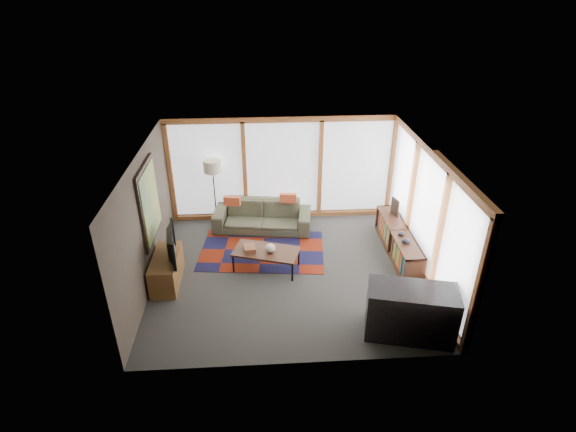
{
  "coord_description": "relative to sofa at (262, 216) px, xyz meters",
  "views": [
    {
      "loc": [
        -0.52,
        -7.66,
        5.45
      ],
      "look_at": [
        0.0,
        0.4,
        1.1
      ],
      "focal_mm": 28.0,
      "sensor_mm": 36.0,
      "label": 1
    }
  ],
  "objects": [
    {
      "name": "shelf_picture",
      "position": [
        3.03,
        -0.57,
        0.45
      ],
      "size": [
        0.11,
        0.29,
        0.38
      ],
      "primitive_type": "cube",
      "rotation": [
        0.0,
        0.0,
        0.25
      ],
      "color": "black",
      "rests_on": "bookshelf"
    },
    {
      "name": "vase",
      "position": [
        0.14,
        -1.75,
        0.2
      ],
      "size": [
        0.22,
        0.22,
        0.18
      ],
      "primitive_type": "ellipsoid",
      "rotation": [
        0.0,
        0.0,
        -0.04
      ],
      "color": "beige",
      "rests_on": "coffee_table"
    },
    {
      "name": "pillow_right",
      "position": [
        0.62,
        0.04,
        0.45
      ],
      "size": [
        0.41,
        0.17,
        0.22
      ],
      "primitive_type": "cube",
      "rotation": [
        0.0,
        0.0,
        -0.13
      ],
      "color": "#C94E2B",
      "rests_on": "sofa"
    },
    {
      "name": "bowl_a",
      "position": [
        2.93,
        -1.82,
        0.3
      ],
      "size": [
        0.19,
        0.19,
        0.09
      ],
      "primitive_type": "ellipsoid",
      "rotation": [
        0.0,
        0.0,
        0.03
      ],
      "color": "black",
      "rests_on": "bookshelf"
    },
    {
      "name": "bowl_b",
      "position": [
        2.92,
        -1.51,
        0.29
      ],
      "size": [
        0.16,
        0.16,
        0.07
      ],
      "primitive_type": "ellipsoid",
      "rotation": [
        0.0,
        0.0,
        0.08
      ],
      "color": "black",
      "rests_on": "bookshelf"
    },
    {
      "name": "book_stack",
      "position": [
        -0.28,
        -1.67,
        0.15
      ],
      "size": [
        0.26,
        0.31,
        0.1
      ],
      "primitive_type": "cube",
      "rotation": [
        0.0,
        0.0,
        0.13
      ],
      "color": "brown",
      "rests_on": "coffee_table"
    },
    {
      "name": "coffee_table",
      "position": [
        0.06,
        -1.7,
        -0.12
      ],
      "size": [
        1.47,
        1.03,
        0.44
      ],
      "primitive_type": null,
      "rotation": [
        0.0,
        0.0,
        -0.31
      ],
      "color": "#36170F",
      "rests_on": "ground"
    },
    {
      "name": "pillow_left",
      "position": [
        -0.7,
        -0.02,
        0.44
      ],
      "size": [
        0.4,
        0.18,
        0.21
      ],
      "primitive_type": "cube",
      "rotation": [
        0.0,
        0.0,
        -0.17
      ],
      "color": "#C94E2B",
      "rests_on": "sofa"
    },
    {
      "name": "floor_lamp",
      "position": [
        -1.13,
        0.32,
        0.5
      ],
      "size": [
        0.42,
        0.42,
        1.68
      ],
      "primitive_type": null,
      "color": "#312517",
      "rests_on": "ground"
    },
    {
      "name": "bar_counter",
      "position": [
        2.43,
        -3.8,
        0.13
      ],
      "size": [
        1.58,
        1.0,
        0.93
      ],
      "primitive_type": "cube",
      "rotation": [
        0.0,
        0.0,
        -0.23
      ],
      "color": "black",
      "rests_on": "ground"
    },
    {
      "name": "ground",
      "position": [
        0.52,
        -1.85,
        -0.34
      ],
      "size": [
        5.5,
        5.5,
        0.0
      ],
      "primitive_type": "plane",
      "color": "#31312E",
      "rests_on": "ground"
    },
    {
      "name": "tv_console",
      "position": [
        -1.93,
        -2.04,
        -0.04
      ],
      "size": [
        0.5,
        1.19,
        0.59
      ],
      "primitive_type": "cube",
      "color": "brown",
      "rests_on": "ground"
    },
    {
      "name": "bookshelf",
      "position": [
        2.95,
        -1.29,
        -0.04
      ],
      "size": [
        0.43,
        2.36,
        0.59
      ],
      "primitive_type": null,
      "color": "#36170F",
      "rests_on": "ground"
    },
    {
      "name": "sofa",
      "position": [
        0.0,
        0.0,
        0.0
      ],
      "size": [
        2.41,
        1.2,
        0.67
      ],
      "primitive_type": "imported",
      "rotation": [
        0.0,
        0.0,
        -0.14
      ],
      "color": "#3F4130",
      "rests_on": "ground"
    },
    {
      "name": "rug",
      "position": [
        -0.02,
        -1.0,
        -0.33
      ],
      "size": [
        2.88,
        2.01,
        0.01
      ],
      "primitive_type": "cube",
      "rotation": [
        0.0,
        0.0,
        -0.1
      ],
      "color": "maroon",
      "rests_on": "ground"
    },
    {
      "name": "room_envelope",
      "position": [
        1.02,
        -1.29,
        1.2
      ],
      "size": [
        5.52,
        5.02,
        2.62
      ],
      "color": "#3C362B",
      "rests_on": "ground"
    },
    {
      "name": "television",
      "position": [
        -1.83,
        -2.06,
        0.55
      ],
      "size": [
        0.31,
        1.04,
        0.59
      ],
      "primitive_type": "imported",
      "rotation": [
        0.0,
        0.0,
        1.74
      ],
      "color": "black",
      "rests_on": "tv_console"
    }
  ]
}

